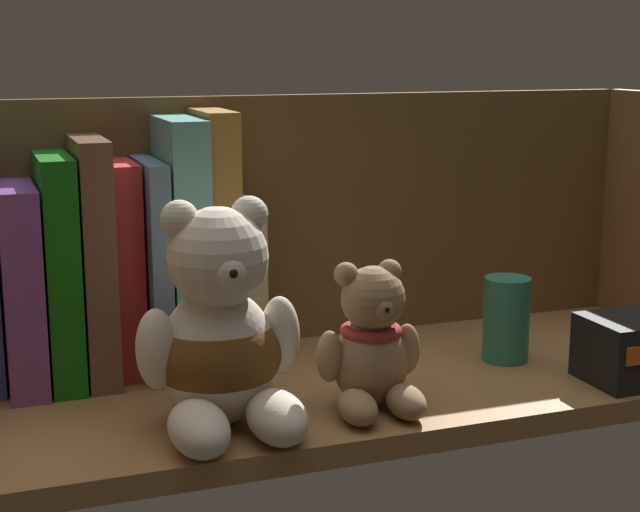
# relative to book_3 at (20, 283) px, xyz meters

# --- Properties ---
(shelf_board) EXTENTS (0.75, 0.27, 0.02)m
(shelf_board) POSITION_rel_book_3_xyz_m (0.27, -0.10, -0.10)
(shelf_board) COLOR olive
(shelf_board) RESTS_ON ground
(shelf_back_panel) EXTENTS (0.78, 0.01, 0.27)m
(shelf_back_panel) POSITION_rel_book_3_xyz_m (0.27, 0.04, 0.02)
(shelf_back_panel) COLOR brown
(shelf_back_panel) RESTS_ON ground
(book_3) EXTENTS (0.03, 0.15, 0.18)m
(book_3) POSITION_rel_book_3_xyz_m (0.00, 0.00, 0.00)
(book_3) COLOR #72408A
(book_3) RESTS_ON shelf_board
(book_4) EXTENTS (0.03, 0.14, 0.21)m
(book_4) POSITION_rel_book_3_xyz_m (0.03, 0.00, 0.01)
(book_4) COLOR #135F11
(book_4) RESTS_ON shelf_board
(book_5) EXTENTS (0.03, 0.14, 0.22)m
(book_5) POSITION_rel_book_3_xyz_m (0.06, 0.00, 0.02)
(book_5) COLOR brown
(book_5) RESTS_ON shelf_board
(book_6) EXTENTS (0.02, 0.10, 0.20)m
(book_6) POSITION_rel_book_3_xyz_m (0.09, 0.00, 0.01)
(book_6) COLOR #B12A2A
(book_6) RESTS_ON shelf_board
(book_7) EXTENTS (0.02, 0.14, 0.20)m
(book_7) POSITION_rel_book_3_xyz_m (0.12, 0.00, 0.01)
(book_7) COLOR slate
(book_7) RESTS_ON shelf_board
(book_8) EXTENTS (0.03, 0.14, 0.24)m
(book_8) POSITION_rel_book_3_xyz_m (0.15, 0.00, 0.03)
(book_8) COLOR #57958D
(book_8) RESTS_ON shelf_board
(book_9) EXTENTS (0.03, 0.11, 0.24)m
(book_9) POSITION_rel_book_3_xyz_m (0.18, 0.00, 0.03)
(book_9) COLOR olive
(book_9) RESTS_ON shelf_board
(book_10) EXTENTS (0.02, 0.12, 0.16)m
(book_10) POSITION_rel_book_3_xyz_m (0.21, 0.00, -0.01)
(book_10) COLOR tan
(book_10) RESTS_ON shelf_board
(teddy_bear_larger) EXTENTS (0.13, 0.14, 0.18)m
(teddy_bear_larger) POSITION_rel_book_3_xyz_m (0.14, -0.17, -0.02)
(teddy_bear_larger) COLOR beige
(teddy_bear_larger) RESTS_ON shelf_board
(teddy_bear_smaller) EXTENTS (0.09, 0.09, 0.13)m
(teddy_bear_smaller) POSITION_rel_book_3_xyz_m (0.27, -0.17, -0.04)
(teddy_bear_smaller) COLOR #93704C
(teddy_bear_smaller) RESTS_ON shelf_board
(pillar_candle) EXTENTS (0.04, 0.04, 0.08)m
(pillar_candle) POSITION_rel_book_3_xyz_m (0.44, -0.10, -0.05)
(pillar_candle) COLOR #2D7A66
(pillar_candle) RESTS_ON shelf_board
(small_product_box) EXTENTS (0.10, 0.07, 0.06)m
(small_product_box) POSITION_rel_book_3_xyz_m (0.53, -0.19, -0.06)
(small_product_box) COLOR black
(small_product_box) RESTS_ON shelf_board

